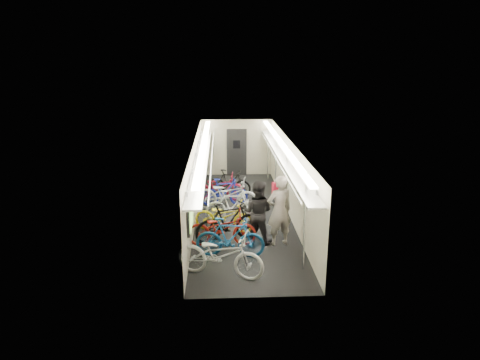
{
  "coord_description": "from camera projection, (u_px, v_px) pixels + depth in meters",
  "views": [
    {
      "loc": [
        -0.69,
        -13.01,
        4.89
      ],
      "look_at": [
        -0.08,
        0.07,
        1.15
      ],
      "focal_mm": 32.0,
      "sensor_mm": 36.0,
      "label": 1
    }
  ],
  "objects": [
    {
      "name": "bicycle_8",
      "position": [
        218.0,
        187.0,
        15.15
      ],
      "size": [
        1.92,
        0.83,
        0.98
      ],
      "primitive_type": "imported",
      "rotation": [
        0.0,
        0.0,
        1.47
      ],
      "color": "maroon",
      "rests_on": "ground"
    },
    {
      "name": "bicycle_7",
      "position": [
        224.0,
        192.0,
        14.57
      ],
      "size": [
        1.63,
        0.51,
        0.97
      ],
      "primitive_type": "imported",
      "rotation": [
        0.0,
        0.0,
        1.61
      ],
      "color": "#1B27A5",
      "rests_on": "ground"
    },
    {
      "name": "backpack",
      "position": [
        277.0,
        189.0,
        12.26
      ],
      "size": [
        0.29,
        0.2,
        0.38
      ],
      "primitive_type": "cube",
      "rotation": [
        0.0,
        0.0,
        0.26
      ],
      "color": "red",
      "rests_on": "passenger_near"
    },
    {
      "name": "bicycle_1",
      "position": [
        230.0,
        238.0,
        10.77
      ],
      "size": [
        1.8,
        0.72,
        1.05
      ],
      "primitive_type": "imported",
      "rotation": [
        0.0,
        0.0,
        1.44
      ],
      "color": "navy",
      "rests_on": "ground"
    },
    {
      "name": "bicycle_4",
      "position": [
        224.0,
        216.0,
        12.44
      ],
      "size": [
        1.85,
        1.04,
        0.92
      ],
      "primitive_type": "imported",
      "rotation": [
        0.0,
        0.0,
        1.31
      ],
      "color": "gold",
      "rests_on": "ground"
    },
    {
      "name": "train_car_shell",
      "position": [
        231.0,
        160.0,
        14.08
      ],
      "size": [
        10.0,
        10.0,
        10.0
      ],
      "color": "black",
      "rests_on": "ground"
    },
    {
      "name": "passenger_near",
      "position": [
        279.0,
        211.0,
        11.38
      ],
      "size": [
        0.82,
        0.66,
        1.94
      ],
      "primitive_type": "imported",
      "rotation": [
        0.0,
        0.0,
        3.46
      ],
      "color": "gray",
      "rests_on": "ground"
    },
    {
      "name": "bicycle_3",
      "position": [
        228.0,
        222.0,
        11.67
      ],
      "size": [
        1.97,
        1.15,
        1.14
      ],
      "primitive_type": "imported",
      "rotation": [
        0.0,
        0.0,
        1.92
      ],
      "color": "black",
      "rests_on": "ground"
    },
    {
      "name": "bicycle_5",
      "position": [
        232.0,
        206.0,
        13.2
      ],
      "size": [
        1.67,
        0.5,
        1.0
      ],
      "primitive_type": "imported",
      "rotation": [
        0.0,
        0.0,
        1.55
      ],
      "color": "silver",
      "rests_on": "ground"
    },
    {
      "name": "bicycle_6",
      "position": [
        227.0,
        194.0,
        14.11
      ],
      "size": [
        2.22,
        1.21,
        1.11
      ],
      "primitive_type": "imported",
      "rotation": [
        0.0,
        0.0,
        1.33
      ],
      "color": "#AEAFB3",
      "rests_on": "ground"
    },
    {
      "name": "bicycle_0",
      "position": [
        220.0,
        255.0,
        9.81
      ],
      "size": [
        2.2,
        1.36,
        1.09
      ],
      "primitive_type": "imported",
      "rotation": [
        0.0,
        0.0,
        1.24
      ],
      "color": "silver",
      "rests_on": "ground"
    },
    {
      "name": "bicycle_9",
      "position": [
        230.0,
        183.0,
        15.69
      ],
      "size": [
        1.67,
        0.99,
        0.97
      ],
      "primitive_type": "imported",
      "rotation": [
        0.0,
        0.0,
        1.22
      ],
      "color": "black",
      "rests_on": "ground"
    },
    {
      "name": "passenger_mid",
      "position": [
        257.0,
        212.0,
        11.55
      ],
      "size": [
        1.03,
        0.92,
        1.76
      ],
      "primitive_type": "imported",
      "rotation": [
        0.0,
        0.0,
        2.79
      ],
      "color": "black",
      "rests_on": "ground"
    },
    {
      "name": "bicycle_2",
      "position": [
        222.0,
        228.0,
        11.47
      ],
      "size": [
        1.89,
        0.71,
        0.98
      ],
      "primitive_type": "imported",
      "rotation": [
        0.0,
        0.0,
        1.54
      ],
      "color": "maroon",
      "rests_on": "ground"
    }
  ]
}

